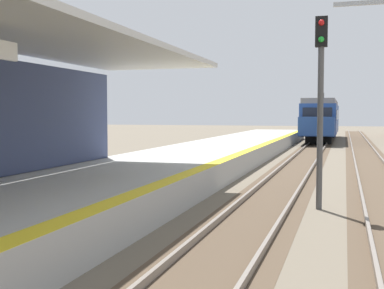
% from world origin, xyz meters
% --- Properties ---
extents(station_platform, '(5.00, 80.00, 0.91)m').
position_xyz_m(station_platform, '(-2.50, 16.00, 0.45)').
color(station_platform, '#A8A8A3').
rests_on(station_platform, ground).
extents(track_pair_nearest_platform, '(2.34, 120.00, 0.16)m').
position_xyz_m(track_pair_nearest_platform, '(1.90, 20.00, 0.05)').
color(track_pair_nearest_platform, '#4C3D2D').
rests_on(track_pair_nearest_platform, ground).
extents(track_pair_middle, '(2.34, 120.00, 0.16)m').
position_xyz_m(track_pair_middle, '(5.30, 20.00, 0.05)').
color(track_pair_middle, '#4C3D2D').
rests_on(track_pair_middle, ground).
extents(approaching_train, '(2.93, 19.60, 4.76)m').
position_xyz_m(approaching_train, '(1.90, 53.10, 2.18)').
color(approaching_train, navy).
rests_on(approaching_train, ground).
extents(rail_signal_post, '(0.32, 0.34, 5.20)m').
position_xyz_m(rail_signal_post, '(3.40, 16.47, 3.19)').
color(rail_signal_post, '#4C4C4C').
rests_on(rail_signal_post, ground).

